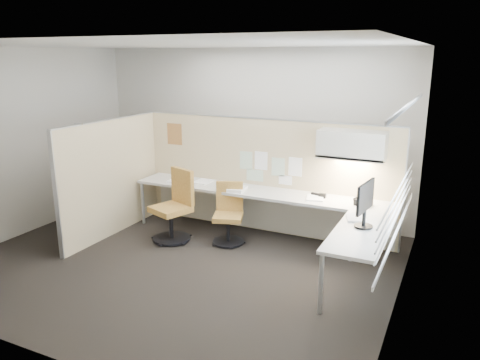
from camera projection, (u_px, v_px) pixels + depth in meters
The scene contains 26 objects.
floor at pixel (180, 262), 6.26m from camera, with size 5.50×4.50×0.01m, color black.
ceiling at pixel (172, 44), 5.53m from camera, with size 5.50×4.50×0.01m, color white.
wall_back at pixel (250, 134), 7.86m from camera, with size 5.50×0.02×2.80m, color beige.
wall_front at pixel (30, 212), 3.93m from camera, with size 5.50×0.02×2.80m, color beige.
wall_left at pixel (22, 143), 7.04m from camera, with size 0.02×4.50×2.80m, color beige.
wall_right at pixel (405, 185), 4.75m from camera, with size 0.02×4.50×2.80m, color beige.
window_pane at pixel (404, 170), 4.72m from camera, with size 0.01×2.80×1.30m, color #A0AEBA.
partition_back at pixel (265, 176), 7.20m from camera, with size 4.10×0.06×1.75m, color #CABA8B.
partition_left at pixel (112, 178), 7.09m from camera, with size 0.06×2.20×1.75m, color #CABA8B.
desk at pixel (276, 205), 6.69m from camera, with size 4.00×2.07×0.73m.
overhead_bin at pixel (352, 145), 6.29m from camera, with size 0.90×0.36×0.38m, color beige.
task_light_strip at pixel (351, 160), 6.34m from camera, with size 0.60×0.06×0.02m, color #FFEABF.
pinned_papers at pixel (269, 167), 7.09m from camera, with size 1.01×0.00×0.47m.
poster at pixel (175, 134), 7.69m from camera, with size 0.28×0.00×0.35m, color orange.
chair_left at pixel (175, 208), 6.91m from camera, with size 0.63×0.64×1.05m.
chair_right at pixel (229, 215), 6.83m from camera, with size 0.52×0.54×0.88m.
monitor at pixel (365, 202), 5.37m from camera, with size 0.21×0.51×0.54m.
phone at pixel (363, 201), 6.25m from camera, with size 0.25×0.23×0.12m.
stapler at pixel (316, 195), 6.65m from camera, with size 0.14×0.04×0.05m, color black.
tape_dispenser at pixel (322, 196), 6.58m from camera, with size 0.10×0.06×0.06m, color black.
coat_hook at pixel (76, 149), 6.47m from camera, with size 0.18×0.44×1.34m.
paper_stack_0 at pixel (178, 181), 7.42m from camera, with size 0.23×0.30×0.04m, color white.
paper_stack_1 at pixel (203, 182), 7.39m from camera, with size 0.23×0.30×0.02m, color white.
paper_stack_2 at pixel (237, 189), 6.93m from camera, with size 0.23×0.30×0.05m, color white.
paper_stack_3 at pixel (315, 198), 6.56m from camera, with size 0.23×0.30×0.02m, color white.
paper_stack_4 at pixel (356, 218), 5.74m from camera, with size 0.23×0.30×0.02m, color white.
Camera 1 is at (3.20, -4.85, 2.67)m, focal length 35.00 mm.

